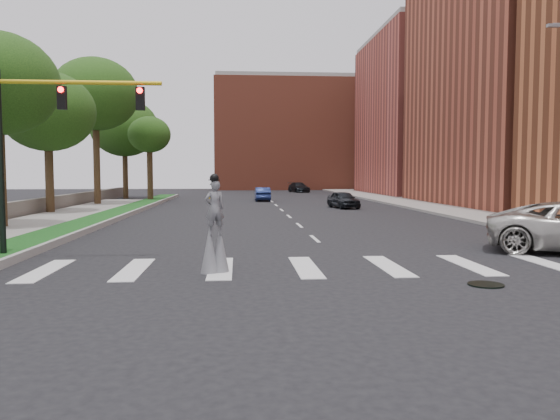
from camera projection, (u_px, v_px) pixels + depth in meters
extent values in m
plane|color=black|center=(354.00, 273.00, 15.73)|extent=(160.00, 160.00, 0.00)
cube|color=#134516|center=(109.00, 216.00, 34.73)|extent=(2.00, 60.00, 0.25)
cube|color=gray|center=(126.00, 215.00, 34.81)|extent=(0.20, 60.00, 0.28)
cube|color=gray|center=(446.00, 209.00, 41.55)|extent=(5.00, 90.00, 0.18)
cube|color=#5C564F|center=(32.00, 207.00, 36.26)|extent=(0.50, 56.00, 1.10)
cylinder|color=black|center=(486.00, 285.00, 13.97)|extent=(0.90, 0.90, 0.04)
cube|color=#9C4731|center=(535.00, 65.00, 46.43)|extent=(16.00, 22.00, 24.00)
cube|color=#BD5246|center=(434.00, 117.00, 70.44)|extent=(16.00, 22.00, 20.00)
cube|color=#9C4731|center=(292.00, 136.00, 93.14)|extent=(26.00, 14.00, 18.00)
cube|color=slate|center=(553.00, 26.00, 21.80)|extent=(0.50, 0.18, 0.12)
cylinder|color=black|center=(0.00, 166.00, 17.65)|extent=(0.20, 0.20, 6.20)
cylinder|color=gold|center=(81.00, 82.00, 17.66)|extent=(5.20, 0.14, 0.14)
cube|color=black|center=(62.00, 98.00, 17.65)|extent=(0.28, 0.18, 0.75)
cylinder|color=#FF0C0C|center=(61.00, 90.00, 17.53)|extent=(0.18, 0.06, 0.18)
cube|color=black|center=(140.00, 99.00, 17.84)|extent=(0.28, 0.18, 0.75)
cylinder|color=#FF0C0C|center=(140.00, 90.00, 17.73)|extent=(0.18, 0.06, 0.18)
cylinder|color=#352515|center=(220.00, 254.00, 15.78)|extent=(0.07, 0.07, 1.08)
cylinder|color=#352515|center=(210.00, 255.00, 15.64)|extent=(0.07, 0.07, 1.08)
cone|color=slate|center=(220.00, 249.00, 15.77)|extent=(0.52, 0.52, 1.35)
cone|color=slate|center=(210.00, 250.00, 15.63)|extent=(0.52, 0.52, 1.35)
imported|color=slate|center=(215.00, 208.00, 15.61)|extent=(0.68, 0.57, 1.59)
sphere|color=black|center=(214.00, 178.00, 15.55)|extent=(0.26, 0.26, 0.26)
cylinder|color=black|center=(214.00, 180.00, 15.56)|extent=(0.34, 0.34, 0.02)
cube|color=yellow|center=(213.00, 193.00, 15.71)|extent=(0.22, 0.05, 0.10)
imported|color=black|center=(343.00, 200.00, 43.69)|extent=(2.34, 4.27, 1.38)
imported|color=#151F4A|center=(262.00, 194.00, 54.52)|extent=(1.50, 4.17, 1.37)
imported|color=black|center=(299.00, 187.00, 77.82)|extent=(3.14, 5.20, 1.41)
cylinder|color=#352515|center=(0.00, 172.00, 27.30)|extent=(0.56, 0.56, 5.78)
cylinder|color=#352515|center=(49.00, 175.00, 37.04)|extent=(0.56, 0.56, 5.40)
ellipsoid|color=#1A3911|center=(48.00, 111.00, 36.75)|extent=(6.32, 6.32, 5.37)
cylinder|color=#352515|center=(97.00, 161.00, 46.63)|extent=(0.56, 0.56, 7.69)
ellipsoid|color=#1A3911|center=(95.00, 94.00, 46.24)|extent=(7.25, 7.25, 6.16)
cylinder|color=#352515|center=(125.00, 172.00, 59.40)|extent=(0.56, 0.56, 5.85)
ellipsoid|color=#1A3911|center=(124.00, 128.00, 59.07)|extent=(7.31, 7.31, 6.21)
cylinder|color=#352515|center=(150.00, 174.00, 53.21)|extent=(0.56, 0.56, 5.50)
ellipsoid|color=#1A3911|center=(149.00, 135.00, 52.94)|extent=(4.13, 4.13, 3.51)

